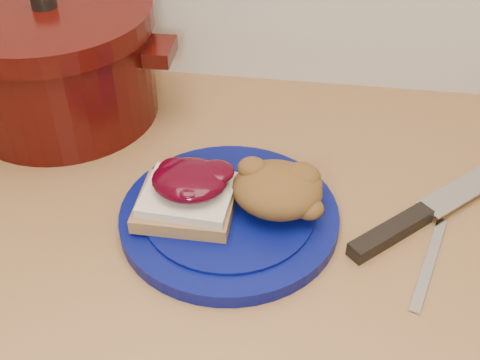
# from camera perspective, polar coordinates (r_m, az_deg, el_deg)

# --- Properties ---
(plate) EXTENTS (0.29, 0.29, 0.02)m
(plate) POSITION_cam_1_polar(r_m,az_deg,el_deg) (0.72, -1.02, -3.48)
(plate) COLOR #050B53
(plate) RESTS_ON wood_countertop
(sandwich) EXTENTS (0.11, 0.10, 0.05)m
(sandwich) POSITION_cam_1_polar(r_m,az_deg,el_deg) (0.70, -4.98, -1.24)
(sandwich) COLOR olive
(sandwich) RESTS_ON plate
(stuffing_mound) EXTENTS (0.12, 0.10, 0.05)m
(stuffing_mound) POSITION_cam_1_polar(r_m,az_deg,el_deg) (0.70, 3.54, -0.92)
(stuffing_mound) COLOR brown
(stuffing_mound) RESTS_ON plate
(chef_knife) EXTENTS (0.25, 0.24, 0.02)m
(chef_knife) POSITION_cam_1_polar(r_m,az_deg,el_deg) (0.75, 16.40, -3.40)
(chef_knife) COLOR black
(chef_knife) RESTS_ON wood_countertop
(butter_knife) EXTENTS (0.05, 0.15, 0.00)m
(butter_knife) POSITION_cam_1_polar(r_m,az_deg,el_deg) (0.71, 17.52, -7.41)
(butter_knife) COLOR silver
(butter_knife) RESTS_ON wood_countertop
(dutch_oven) EXTENTS (0.34, 0.29, 0.18)m
(dutch_oven) POSITION_cam_1_polar(r_m,az_deg,el_deg) (0.91, -17.00, 10.71)
(dutch_oven) COLOR #360805
(dutch_oven) RESTS_ON wood_countertop
(pepper_grinder) EXTENTS (0.07, 0.07, 0.13)m
(pepper_grinder) POSITION_cam_1_polar(r_m,az_deg,el_deg) (0.98, -17.50, 11.61)
(pepper_grinder) COLOR black
(pepper_grinder) RESTS_ON wood_countertop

